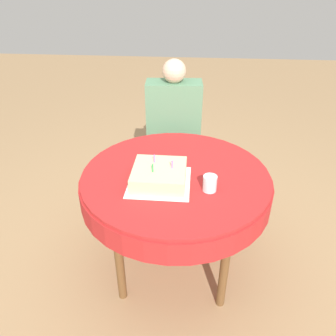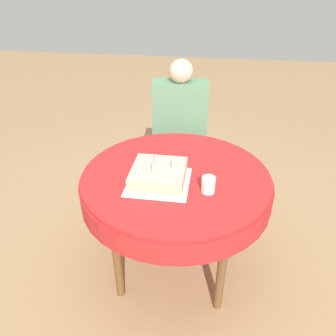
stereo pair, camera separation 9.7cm
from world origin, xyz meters
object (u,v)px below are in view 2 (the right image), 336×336
birthday_cake (159,175)px  drinking_glass (208,185)px  chair (180,143)px  person (180,123)px

birthday_cake → drinking_glass: (0.27, -0.05, -0.00)m
chair → drinking_glass: 1.03m
person → drinking_glass: person is taller
drinking_glass → person: bearing=106.0°
birthday_cake → drinking_glass: bearing=-10.7°
chair → person: person is taller
chair → person: size_ratio=0.76×
chair → birthday_cake: chair is taller
drinking_glass → chair: bearing=105.0°
chair → person: (0.01, -0.08, 0.21)m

